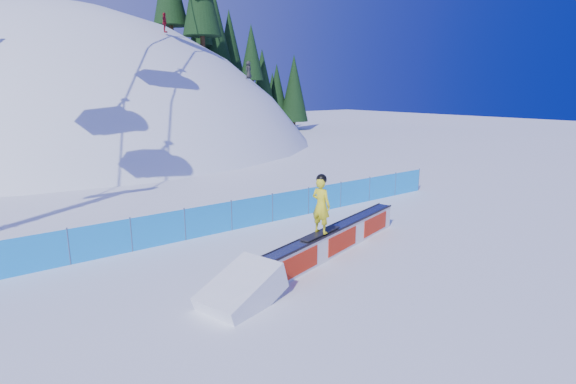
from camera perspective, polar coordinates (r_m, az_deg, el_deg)
ground at (r=15.36m, az=4.77°, el=-8.26°), size 160.00×160.00×0.00m
snow_hill at (r=58.42m, az=-25.03°, el=-12.12°), size 64.00×64.00×64.00m
treeline at (r=60.69m, az=-4.74°, el=16.61°), size 20.51×7.66×20.98m
safety_fence at (r=18.58m, az=-4.52°, el=-2.52°), size 22.05×0.05×1.30m
rail_box at (r=15.75m, az=6.16°, el=-5.98°), size 7.58×2.61×0.93m
snow_ramp at (r=12.34m, az=-5.87°, el=-13.83°), size 2.58×1.99×1.42m
snowboarder at (r=14.50m, az=4.22°, el=-1.63°), size 1.93×0.85×1.99m
distant_skiers at (r=41.82m, az=-23.43°, el=18.90°), size 22.33×10.49×7.86m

